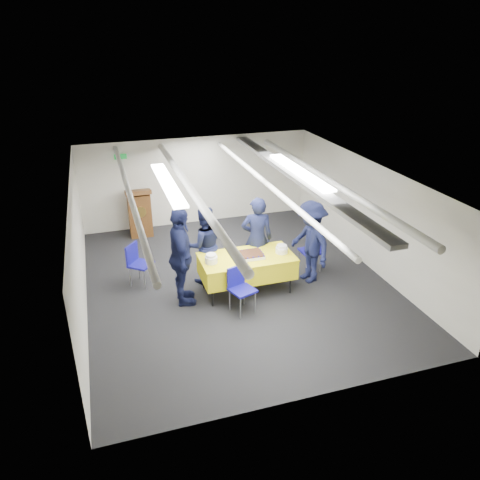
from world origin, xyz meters
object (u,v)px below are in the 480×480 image
sailor_b (204,245)px  sailor_d (310,242)px  podium (140,212)px  chair_near (240,284)px  sailor_a (257,238)px  serving_table (247,266)px  chair_left (137,260)px  sheet_cake (250,255)px  sailor_c (181,257)px  chair_right (314,247)px

sailor_b → sailor_d: 2.15m
podium → chair_near: bearing=-71.5°
chair_near → sailor_d: (1.70, 0.64, 0.34)m
sailor_a → serving_table: bearing=65.3°
sailor_b → podium: bearing=-70.9°
chair_left → sailor_a: size_ratio=0.49×
sheet_cake → sailor_d: (1.31, 0.07, 0.06)m
chair_left → podium: bearing=82.0°
podium → sailor_a: (2.07, -2.94, 0.28)m
chair_left → sailor_c: 1.32m
podium → sailor_b: size_ratio=0.76×
sailor_c → sheet_cake: bearing=-84.4°
sailor_a → sailor_d: size_ratio=1.02×
sheet_cake → sailor_b: bearing=137.5°
sheet_cake → sailor_b: (-0.75, 0.69, 0.01)m
sailor_a → sailor_b: bearing=4.3°
sheet_cake → sailor_a: 0.63m
sailor_a → sailor_b: 1.09m
chair_near → chair_left: (-1.70, 1.56, 0.00)m
sheet_cake → serving_table: bearing=144.5°
chair_near → sailor_b: bearing=106.0°
serving_table → chair_near: size_ratio=2.11×
sailor_b → serving_table: bearing=136.5°
sailor_d → chair_right: bearing=132.3°
sheet_cake → chair_right: size_ratio=0.59×
serving_table → chair_near: 0.69m
chair_near → chair_left: bearing=137.4°
sheet_cake → sailor_c: bearing=-179.9°
chair_right → podium: bearing=138.3°
chair_right → chair_left: bearing=172.0°
sailor_b → sailor_c: bearing=48.5°
podium → sailor_d: (3.05, -3.40, 0.26)m
chair_near → sailor_d: size_ratio=0.50×
serving_table → sailor_b: (-0.70, 0.65, 0.26)m
chair_left → chair_right: bearing=-8.0°
chair_left → chair_near: bearing=-42.6°
podium → sailor_d: 4.58m
sheet_cake → podium: bearing=116.7°
sheet_cake → podium: (-1.75, 3.47, -0.20)m
serving_table → chair_near: (-0.34, -0.60, -0.03)m
sheet_cake → chair_left: (-2.09, 1.00, -0.28)m
podium → chair_left: size_ratio=1.44×
sheet_cake → chair_right: chair_right is taller
podium → sailor_d: size_ratio=0.72×
chair_near → chair_right: bearing=27.4°
serving_table → podium: podium is taller
sheet_cake → sailor_a: (0.32, 0.53, 0.08)m
chair_left → sailor_b: bearing=-13.0°
sailor_c → sailor_d: (2.66, 0.08, -0.10)m
sailor_c → podium: bearing=12.0°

